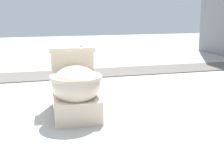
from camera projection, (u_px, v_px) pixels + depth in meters
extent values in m
plane|color=#A8A59E|center=(86.00, 108.00, 2.61)|extent=(14.00, 14.00, 0.00)
cube|color=#605B56|center=(104.00, 72.00, 4.03)|extent=(0.56, 8.00, 0.01)
cube|color=beige|center=(75.00, 103.00, 2.45)|extent=(0.62, 0.37, 0.17)
ellipsoid|color=beige|center=(76.00, 85.00, 2.32)|extent=(0.46, 0.38, 0.28)
cylinder|color=beige|center=(76.00, 77.00, 2.31)|extent=(0.41, 0.41, 0.03)
cube|color=beige|center=(72.00, 69.00, 2.60)|extent=(0.20, 0.35, 0.30)
cube|color=beige|center=(71.00, 49.00, 2.57)|extent=(0.22, 0.37, 0.04)
cylinder|color=silver|center=(81.00, 46.00, 2.58)|extent=(0.02, 0.02, 0.01)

